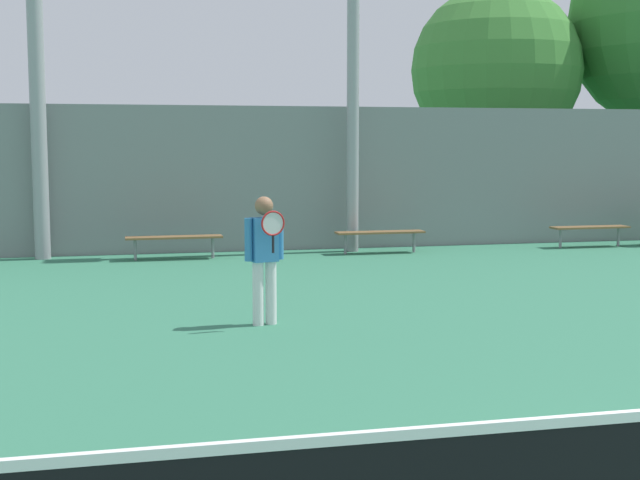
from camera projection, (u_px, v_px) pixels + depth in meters
name	position (u px, v px, depth m)	size (l,w,h in m)	color
tennis_player	(265.00, 253.00, 11.20)	(0.51, 0.45, 1.63)	silver
bench_courtside_near	(590.00, 228.00, 19.66)	(1.77, 0.40, 0.46)	brown
bench_courtside_far	(380.00, 233.00, 18.55)	(1.87, 0.40, 0.46)	brown
bench_adjacent_court	(174.00, 238.00, 17.58)	(1.90, 0.40, 0.46)	brown
light_pole_far_right	(353.00, 3.00, 18.38)	(0.90, 0.60, 8.73)	#939399
back_fence	(296.00, 178.00, 19.08)	(26.30, 0.06, 3.07)	gray
tree_green_tall	(496.00, 71.00, 24.89)	(4.74, 4.74, 6.68)	brown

